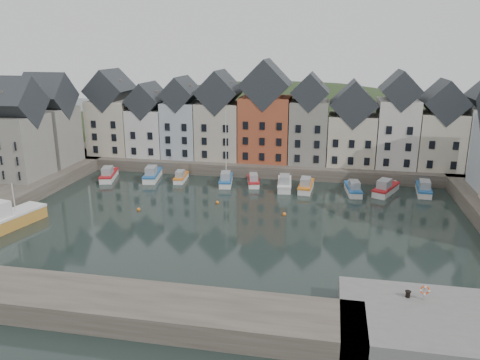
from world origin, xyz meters
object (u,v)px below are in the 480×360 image
(large_vessel, at_px, (0,220))
(boat_a, at_px, (109,175))
(boat_d, at_px, (226,179))
(mooring_bollard, at_px, (408,294))
(life_ring_post, at_px, (425,291))

(large_vessel, bearing_deg, boat_a, 96.44)
(boat_d, bearing_deg, mooring_bollard, -65.60)
(boat_a, height_order, boat_d, boat_d)
(large_vessel, xyz_separation_m, mooring_bollard, (46.25, -10.51, 0.95))
(large_vessel, distance_m, life_ring_post, 48.70)
(boat_a, xyz_separation_m, mooring_bollard, (43.65, -34.30, 1.54))
(mooring_bollard, relative_size, life_ring_post, 0.43)
(life_ring_post, bearing_deg, boat_a, 142.45)
(boat_a, bearing_deg, boat_d, -12.03)
(boat_d, distance_m, life_ring_post, 43.34)
(large_vessel, relative_size, life_ring_post, 8.84)
(boat_d, height_order, large_vessel, boat_d)
(boat_a, relative_size, boat_d, 0.57)
(mooring_bollard, bearing_deg, boat_a, 141.84)
(mooring_bollard, height_order, life_ring_post, life_ring_post)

